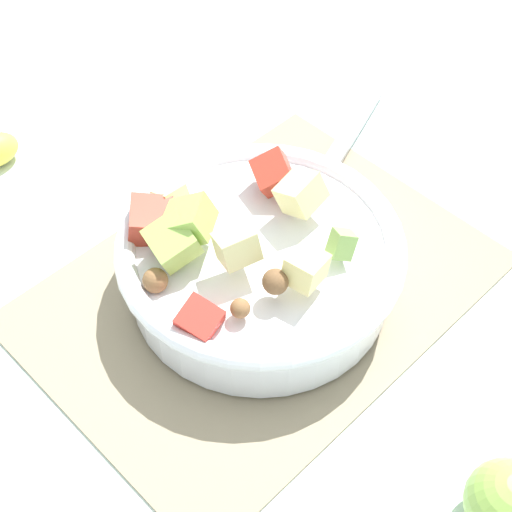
# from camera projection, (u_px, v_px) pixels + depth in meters

# --- Properties ---
(ground_plane) EXTENTS (2.40, 2.40, 0.00)m
(ground_plane) POSITION_uv_depth(u_px,v_px,m) (260.00, 290.00, 0.73)
(ground_plane) COLOR silver
(placemat) EXTENTS (0.42, 0.30, 0.01)m
(placemat) POSITION_uv_depth(u_px,v_px,m) (260.00, 288.00, 0.73)
(placemat) COLOR gray
(placemat) RESTS_ON ground_plane
(salad_bowl) EXTENTS (0.26, 0.26, 0.11)m
(salad_bowl) POSITION_uv_depth(u_px,v_px,m) (254.00, 261.00, 0.70)
(salad_bowl) COLOR white
(salad_bowl) RESTS_ON placemat
(serving_spoon) EXTENTS (0.19, 0.09, 0.01)m
(serving_spoon) POSITION_uv_depth(u_px,v_px,m) (335.00, 155.00, 0.84)
(serving_spoon) COLOR #B7B7BC
(serving_spoon) RESTS_ON placemat
(whole_apple) EXTENTS (0.06, 0.06, 0.08)m
(whole_apple) POSITION_uv_depth(u_px,v_px,m) (508.00, 502.00, 0.57)
(whole_apple) COLOR #8CB74C
(whole_apple) RESTS_ON ground_plane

